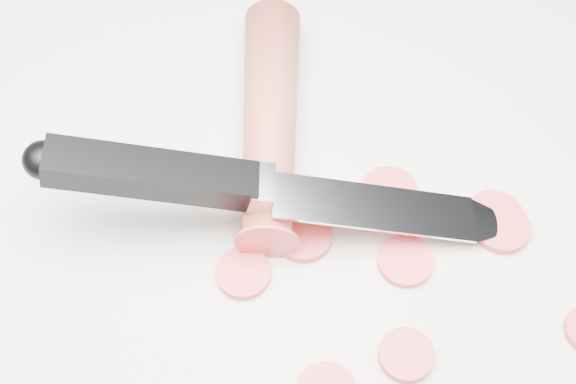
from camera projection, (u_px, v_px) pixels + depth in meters
ground at (381, 215)px, 0.50m from camera, size 2.40×2.40×0.00m
carrot at (270, 121)px, 0.52m from camera, size 0.13×0.16×0.03m
carrot_slice_1 at (405, 261)px, 0.48m from camera, size 0.03×0.03×0.01m
carrot_slice_2 at (389, 192)px, 0.51m from camera, size 0.04×0.04×0.01m
carrot_slice_4 at (501, 227)px, 0.49m from camera, size 0.03×0.03×0.01m
carrot_slice_5 at (304, 235)px, 0.49m from camera, size 0.04×0.04×0.01m
carrot_slice_6 at (494, 217)px, 0.50m from camera, size 0.04×0.04×0.01m
carrot_slice_7 at (406, 355)px, 0.45m from camera, size 0.03×0.03×0.01m
carrot_slice_8 at (243, 273)px, 0.48m from camera, size 0.03×0.03×0.01m
kitchen_knife at (290, 188)px, 0.47m from camera, size 0.26×0.20×0.08m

